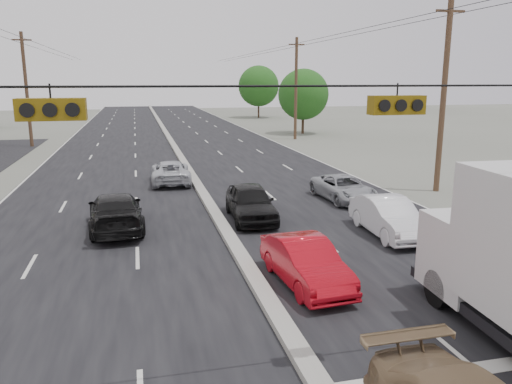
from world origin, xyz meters
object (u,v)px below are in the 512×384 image
at_px(red_sedan, 305,263).
at_px(oncoming_near, 116,212).
at_px(utility_pole_right_c, 296,88).
at_px(queue_car_c, 344,188).
at_px(utility_pole_left_c, 26,89).
at_px(tree_right_mid, 303,94).
at_px(tree_right_far, 259,86).
at_px(queue_car_a, 251,203).
at_px(utility_pole_right_b, 444,96).
at_px(queue_car_b, 389,217).
at_px(oncoming_far, 171,172).

distance_m(red_sedan, oncoming_near, 9.01).
distance_m(utility_pole_right_c, red_sedan, 37.40).
relative_size(utility_pole_right_c, queue_car_c, 2.27).
relative_size(utility_pole_left_c, tree_right_mid, 1.40).
bearing_deg(utility_pole_left_c, tree_right_far, 46.47).
bearing_deg(tree_right_mid, queue_car_a, -112.25).
bearing_deg(utility_pole_left_c, tree_right_mid, 10.30).
distance_m(utility_pole_left_c, queue_car_c, 32.53).
distance_m(utility_pole_right_b, utility_pole_right_c, 25.00).
distance_m(utility_pole_left_c, queue_car_a, 31.77).
xyz_separation_m(tree_right_mid, red_sedan, (-13.60, -40.44, -3.66)).
xyz_separation_m(utility_pole_right_b, tree_right_far, (3.50, 55.00, -0.15)).
relative_size(red_sedan, queue_car_a, 0.92).
relative_size(utility_pole_left_c, queue_car_a, 2.23).
xyz_separation_m(queue_car_a, queue_car_c, (5.30, 2.36, -0.15)).
xyz_separation_m(tree_right_mid, oncoming_near, (-19.19, -33.37, -3.60)).
bearing_deg(tree_right_mid, oncoming_near, -119.90).
relative_size(queue_car_a, queue_car_b, 1.01).
distance_m(queue_car_b, oncoming_far, 14.28).
relative_size(queue_car_a, queue_car_c, 1.02).
bearing_deg(oncoming_far, tree_right_far, -107.11).
bearing_deg(red_sedan, utility_pole_right_c, 67.81).
bearing_deg(tree_right_far, utility_pole_right_b, -93.64).
bearing_deg(queue_car_c, oncoming_far, 137.88).
bearing_deg(utility_pole_right_b, oncoming_far, 158.40).
bearing_deg(red_sedan, queue_car_a, 85.20).
bearing_deg(tree_right_mid, utility_pole_left_c, -169.70).
bearing_deg(utility_pole_right_b, tree_right_mid, 85.24).
bearing_deg(queue_car_a, utility_pole_left_c, 118.52).
height_order(utility_pole_left_c, queue_car_b, utility_pole_left_c).
distance_m(red_sedan, queue_car_b, 6.04).
bearing_deg(oncoming_near, queue_car_b, 158.77).
distance_m(queue_car_a, queue_car_b, 5.80).
xyz_separation_m(utility_pole_left_c, queue_car_b, (18.59, -31.65, -4.38)).
height_order(utility_pole_left_c, utility_pole_right_b, same).
bearing_deg(tree_right_far, queue_car_b, -99.13).
distance_m(utility_pole_right_c, tree_right_far, 30.20).
relative_size(utility_pole_right_b, queue_car_c, 2.27).
distance_m(utility_pole_right_b, oncoming_near, 17.58).
bearing_deg(oncoming_far, queue_car_c, 144.05).
bearing_deg(queue_car_b, red_sedan, -139.07).
bearing_deg(utility_pole_right_b, utility_pole_left_c, 135.00).
bearing_deg(queue_car_b, tree_right_far, 82.84).
height_order(queue_car_a, oncoming_far, queue_car_a).
bearing_deg(queue_car_a, tree_right_far, 78.23).
xyz_separation_m(utility_pole_right_b, oncoming_near, (-16.69, -3.37, -4.37)).
distance_m(tree_right_mid, queue_car_a, 36.09).
distance_m(utility_pole_left_c, tree_right_far, 41.38).
bearing_deg(queue_car_a, oncoming_far, 110.07).
xyz_separation_m(red_sedan, oncoming_near, (-5.59, 7.07, 0.06)).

